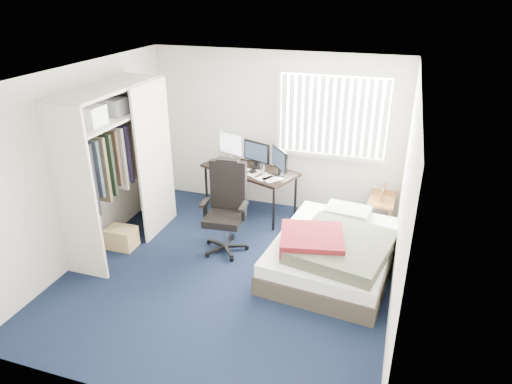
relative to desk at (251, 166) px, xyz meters
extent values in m
plane|color=black|center=(0.29, -1.75, -0.77)|extent=(4.20, 4.20, 0.00)
plane|color=silver|center=(0.29, 0.35, 0.48)|extent=(4.00, 0.00, 4.00)
plane|color=silver|center=(0.29, -3.85, 0.48)|extent=(4.00, 0.00, 4.00)
plane|color=silver|center=(-1.71, -1.75, 0.48)|extent=(0.00, 4.20, 4.20)
plane|color=silver|center=(2.29, -1.75, 0.48)|extent=(0.00, 4.20, 4.20)
plane|color=white|center=(0.29, -1.75, 1.73)|extent=(4.20, 4.20, 0.00)
cube|color=white|center=(1.19, 0.33, 0.83)|extent=(1.60, 0.02, 1.20)
cube|color=beige|center=(1.19, 0.30, 1.46)|extent=(1.72, 0.06, 0.06)
cube|color=beige|center=(1.19, 0.30, 0.20)|extent=(1.72, 0.06, 0.06)
cube|color=white|center=(1.19, 0.27, 0.83)|extent=(1.60, 0.04, 1.16)
cube|color=beige|center=(-1.41, -2.35, 0.33)|extent=(0.60, 0.04, 2.20)
cube|color=beige|center=(-1.41, -0.55, 0.33)|extent=(0.60, 0.04, 2.20)
cube|color=beige|center=(-1.41, -1.45, 1.43)|extent=(0.60, 1.80, 0.04)
cube|color=beige|center=(-1.41, -1.45, 1.05)|extent=(0.56, 1.74, 0.03)
cylinder|color=silver|center=(-1.41, -1.45, 0.93)|extent=(0.03, 1.72, 0.03)
cube|color=#26262B|center=(-1.41, -1.55, 0.48)|extent=(0.38, 1.10, 0.90)
cube|color=beige|center=(-1.09, -1.00, 0.33)|extent=(0.03, 0.90, 2.20)
cube|color=white|center=(-1.41, -1.90, 1.19)|extent=(0.38, 0.30, 0.24)
cube|color=gray|center=(-1.41, -1.40, 1.18)|extent=(0.34, 0.28, 0.22)
cube|color=black|center=(-0.01, -0.02, -0.05)|extent=(1.64, 1.17, 0.04)
cylinder|color=black|center=(-0.76, -0.05, -0.42)|extent=(0.04, 0.04, 0.70)
cylinder|color=black|center=(-0.56, 0.49, -0.42)|extent=(0.04, 0.04, 0.70)
cylinder|color=black|center=(0.53, -0.53, -0.42)|extent=(0.04, 0.04, 0.70)
cylinder|color=black|center=(0.73, 0.01, -0.42)|extent=(0.04, 0.04, 0.70)
cube|color=white|center=(-0.42, 0.26, 0.25)|extent=(0.48, 0.20, 0.36)
cube|color=white|center=(-0.42, 0.26, 0.25)|extent=(0.42, 0.16, 0.31)
cube|color=black|center=(0.08, 0.07, 0.23)|extent=(0.46, 0.19, 0.32)
cube|color=#1E2838|center=(0.08, 0.07, 0.23)|extent=(0.41, 0.15, 0.27)
cube|color=black|center=(0.50, -0.13, 0.23)|extent=(0.46, 0.19, 0.32)
cube|color=#1E2838|center=(0.50, -0.13, 0.23)|extent=(0.41, 0.15, 0.27)
cube|color=white|center=(-0.19, -0.06, -0.02)|extent=(0.42, 0.27, 0.02)
cube|color=black|center=(0.09, -0.17, -0.02)|extent=(0.09, 0.11, 0.02)
cylinder|color=silver|center=(0.25, -0.17, 0.05)|extent=(0.08, 0.08, 0.16)
cube|color=white|center=(-0.01, -0.02, -0.03)|extent=(0.38, 0.37, 0.00)
cube|color=black|center=(0.05, -1.27, -0.71)|extent=(0.64, 0.64, 0.12)
cylinder|color=silver|center=(0.05, -1.27, -0.50)|extent=(0.06, 0.06, 0.40)
cube|color=black|center=(0.05, -1.27, -0.27)|extent=(0.54, 0.54, 0.10)
cube|color=black|center=(0.03, -1.04, 0.13)|extent=(0.50, 0.14, 0.69)
cube|color=black|center=(0.03, -1.04, 0.42)|extent=(0.31, 0.14, 0.16)
cube|color=black|center=(-0.22, -1.29, -0.06)|extent=(0.09, 0.28, 0.04)
cube|color=black|center=(0.32, -1.25, -0.06)|extent=(0.09, 0.28, 0.04)
cube|color=white|center=(-0.31, 0.01, -0.54)|extent=(0.32, 0.27, 0.03)
cylinder|color=white|center=(-0.42, -0.06, -0.66)|extent=(0.04, 0.04, 0.22)
cylinder|color=white|center=(-0.41, 0.10, -0.66)|extent=(0.04, 0.04, 0.22)
cylinder|color=white|center=(-0.21, -0.08, -0.66)|extent=(0.04, 0.04, 0.22)
cylinder|color=white|center=(-0.19, 0.07, -0.66)|extent=(0.04, 0.04, 0.22)
cube|color=brown|center=(2.04, 0.10, -0.28)|extent=(0.39, 0.74, 0.04)
cube|color=brown|center=(1.88, -0.22, -0.54)|extent=(0.04, 0.04, 0.46)
cube|color=brown|center=(1.91, 0.43, -0.54)|extent=(0.04, 0.04, 0.46)
cube|color=brown|center=(2.17, -0.23, -0.54)|extent=(0.04, 0.04, 0.46)
cube|color=brown|center=(2.19, 0.42, -0.54)|extent=(0.04, 0.04, 0.46)
cube|color=brown|center=(2.03, -0.07, -0.17)|extent=(0.03, 0.14, 0.18)
cube|color=brown|center=(2.04, 0.21, -0.17)|extent=(0.03, 0.14, 0.18)
cube|color=#383128|center=(1.54, -1.24, -0.64)|extent=(1.64, 2.06, 0.25)
cube|color=white|center=(1.54, -1.24, -0.44)|extent=(1.59, 2.02, 0.17)
cube|color=#A7AFA2|center=(1.61, -0.56, -0.28)|extent=(0.64, 0.46, 0.14)
cube|color=#33382A|center=(1.66, -1.50, -0.29)|extent=(1.31, 1.39, 0.18)
cube|color=#5D101A|center=(1.30, -1.57, -0.21)|extent=(0.88, 0.84, 0.16)
cube|color=tan|center=(-1.36, -1.64, -0.62)|extent=(0.39, 0.30, 0.29)
camera|label=1|loc=(2.13, -6.32, 2.63)|focal=32.00mm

